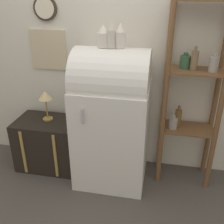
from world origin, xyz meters
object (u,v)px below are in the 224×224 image
(vase_center, at_px, (111,35))
(desk_lamp, at_px, (45,98))
(vase_left, at_px, (103,37))
(suitcase_trunk, at_px, (48,143))
(vase_right, at_px, (120,36))
(refrigerator, at_px, (112,116))

(vase_center, bearing_deg, desk_lamp, 171.88)
(vase_left, height_order, vase_center, vase_center)
(suitcase_trunk, distance_m, vase_left, 1.39)
(suitcase_trunk, distance_m, vase_right, 1.48)
(vase_left, bearing_deg, refrigerator, -1.51)
(suitcase_trunk, height_order, vase_center, vase_center)
(vase_right, bearing_deg, vase_left, -178.36)
(suitcase_trunk, distance_m, desk_lamp, 0.55)
(suitcase_trunk, relative_size, vase_center, 2.83)
(vase_center, xyz_separation_m, vase_right, (0.08, 0.02, -0.01))
(vase_center, relative_size, vase_right, 1.11)
(vase_center, xyz_separation_m, desk_lamp, (-0.74, 0.11, -0.69))
(refrigerator, relative_size, vase_left, 7.26)
(vase_right, height_order, desk_lamp, vase_right)
(refrigerator, bearing_deg, desk_lamp, 172.96)
(suitcase_trunk, height_order, desk_lamp, desk_lamp)
(vase_left, height_order, desk_lamp, vase_left)
(suitcase_trunk, bearing_deg, refrigerator, -4.20)
(refrigerator, xyz_separation_m, vase_left, (-0.08, 0.00, 0.77))
(vase_left, relative_size, vase_right, 0.92)
(refrigerator, relative_size, suitcase_trunk, 2.12)
(desk_lamp, bearing_deg, vase_center, -8.12)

